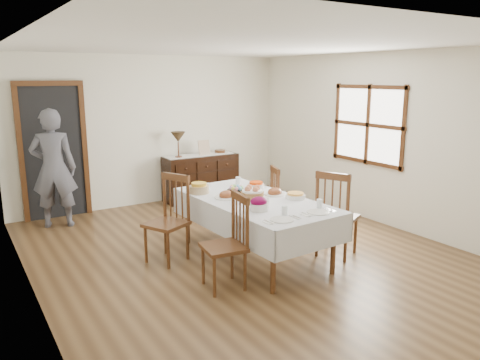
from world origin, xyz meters
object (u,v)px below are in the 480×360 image
chair_right_near (336,214)px  sideboard (201,177)px  chair_left_far (169,218)px  person (53,164)px  chair_right_far (283,200)px  chair_left_near (228,241)px  table_lamp (178,138)px  dining_table (254,206)px

chair_right_near → sideboard: size_ratio=0.81×
chair_left_far → person: person is taller
chair_right_far → person: size_ratio=0.51×
chair_left_near → chair_right_far: chair_left_near is taller
chair_left_far → chair_right_near: 2.08m
table_lamp → sideboard: bearing=4.0°
chair_left_far → chair_right_far: 1.83m
dining_table → table_lamp: table_lamp is taller
chair_right_far → chair_right_near: bearing=-160.4°
dining_table → chair_right_far: size_ratio=2.30×
chair_right_near → chair_right_far: (0.01, 1.09, -0.07)m
table_lamp → chair_left_far: bearing=-117.4°
dining_table → sideboard: size_ratio=1.63×
person → table_lamp: (2.14, 0.23, 0.23)m
table_lamp → chair_right_far: bearing=-75.5°
chair_left_far → chair_right_near: (1.82, -1.00, 0.02)m
chair_left_near → chair_left_far: (-0.22, 1.05, 0.02)m
dining_table → sideboard: bearing=72.8°
person → table_lamp: 2.17m
chair_right_far → person: (-2.74, 2.06, 0.46)m
chair_right_far → person: person is taller
dining_table → table_lamp: size_ratio=4.89×
chair_left_far → chair_right_far: (1.83, 0.09, -0.05)m
chair_left_far → sideboard: bearing=119.7°
dining_table → chair_right_near: size_ratio=2.03×
table_lamp → chair_right_near: bearing=-80.2°
chair_right_near → person: bearing=14.9°
chair_left_far → table_lamp: bearing=127.2°
person → dining_table: bearing=144.0°
chair_right_near → person: size_ratio=0.58×
chair_left_near → sideboard: 3.76m
chair_left_far → sideboard: size_ratio=0.78×
dining_table → chair_left_near: 0.92m
chair_right_far → chair_left_near: bearing=145.6°
chair_left_far → person: bearing=177.5°
chair_left_near → person: 3.42m
chair_right_near → chair_left_near: bearing=65.8°
chair_left_near → table_lamp: bearing=171.4°
chair_left_near → sideboard: size_ratio=0.75×
dining_table → chair_right_far: chair_right_far is taller
chair_right_near → table_lamp: (-0.58, 3.38, 0.62)m
chair_left_far → dining_table: bearing=37.0°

